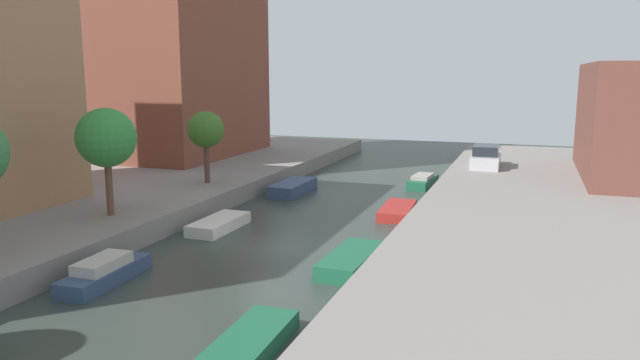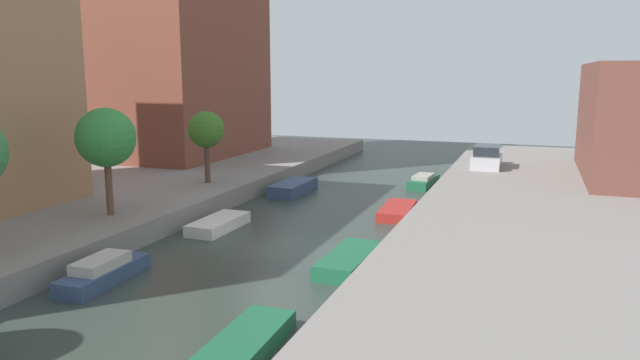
% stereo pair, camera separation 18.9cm
% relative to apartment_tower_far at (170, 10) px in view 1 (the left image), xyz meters
% --- Properties ---
extents(ground_plane, '(84.00, 84.00, 0.00)m').
position_rel_apartment_tower_far_xyz_m(ground_plane, '(16.00, -17.67, -11.86)').
color(ground_plane, '#2D3833').
extents(apartment_tower_far, '(10.00, 13.39, 21.71)m').
position_rel_apartment_tower_far_xyz_m(apartment_tower_far, '(0.00, 0.00, 0.00)').
color(apartment_tower_far, brown).
rests_on(apartment_tower_far, quay_left).
extents(street_tree_2, '(2.58, 2.58, 4.73)m').
position_rel_apartment_tower_far_xyz_m(street_tree_2, '(8.67, -18.44, -7.45)').
color(street_tree_2, brown).
rests_on(street_tree_2, quay_left).
extents(street_tree_3, '(2.07, 2.07, 4.09)m').
position_rel_apartment_tower_far_xyz_m(street_tree_3, '(8.67, -10.10, -7.85)').
color(street_tree_3, brown).
rests_on(street_tree_3, quay_left).
extents(parked_car, '(1.84, 4.21, 1.48)m').
position_rel_apartment_tower_far_xyz_m(parked_car, '(23.28, 1.27, -10.24)').
color(parked_car, '#B7B7BC').
rests_on(parked_car, quay_right).
extents(moored_boat_left_2, '(1.42, 3.90, 0.92)m').
position_rel_apartment_tower_far_xyz_m(moored_boat_left_2, '(12.33, -23.38, -11.47)').
color(moored_boat_left_2, '#33476B').
rests_on(moored_boat_left_2, ground_plane).
extents(moored_boat_left_3, '(1.52, 3.65, 0.53)m').
position_rel_apartment_tower_far_xyz_m(moored_boat_left_3, '(12.54, -15.75, -11.59)').
color(moored_boat_left_3, beige).
rests_on(moored_boat_left_3, ground_plane).
extents(moored_boat_left_4, '(1.68, 4.17, 0.70)m').
position_rel_apartment_tower_far_xyz_m(moored_boat_left_4, '(12.56, -6.70, -11.51)').
color(moored_boat_left_4, '#33476B').
rests_on(moored_boat_left_4, ground_plane).
extents(moored_boat_right_1, '(1.50, 3.92, 0.49)m').
position_rel_apartment_tower_far_xyz_m(moored_boat_right_1, '(19.38, -26.42, -11.61)').
color(moored_boat_right_1, '#195638').
rests_on(moored_boat_right_1, ground_plane).
extents(moored_boat_right_2, '(1.61, 4.03, 0.58)m').
position_rel_apartment_tower_far_xyz_m(moored_boat_right_2, '(19.91, -18.96, -11.57)').
color(moored_boat_right_2, '#195638').
rests_on(moored_boat_right_2, ground_plane).
extents(moored_boat_right_3, '(1.70, 3.86, 0.49)m').
position_rel_apartment_tower_far_xyz_m(moored_boat_right_3, '(19.77, -10.17, -11.61)').
color(moored_boat_right_3, maroon).
rests_on(moored_boat_right_3, ground_plane).
extents(moored_boat_right_4, '(1.50, 3.78, 0.79)m').
position_rel_apartment_tower_far_xyz_m(moored_boat_right_4, '(19.63, -1.85, -11.51)').
color(moored_boat_right_4, '#195638').
rests_on(moored_boat_right_4, ground_plane).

